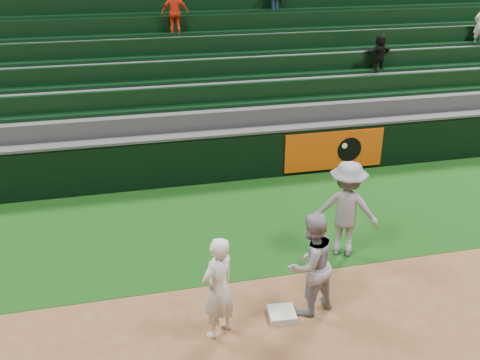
% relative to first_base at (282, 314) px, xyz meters
% --- Properties ---
extents(ground, '(70.00, 70.00, 0.00)m').
position_rel_first_base_xyz_m(ground, '(-0.02, 0.17, -0.05)').
color(ground, brown).
rests_on(ground, ground).
extents(foul_grass, '(36.00, 4.20, 0.01)m').
position_rel_first_base_xyz_m(foul_grass, '(-0.02, 3.17, -0.04)').
color(foul_grass, '#0E360D').
rests_on(foul_grass, ground).
extents(first_base, '(0.46, 0.46, 0.09)m').
position_rel_first_base_xyz_m(first_base, '(0.00, 0.00, 0.00)').
color(first_base, silver).
rests_on(first_base, ground).
extents(first_baseman, '(0.72, 0.67, 1.66)m').
position_rel_first_base_xyz_m(first_baseman, '(-1.05, -0.16, 0.78)').
color(first_baseman, white).
rests_on(first_baseman, ground).
extents(baserunner, '(1.02, 0.91, 1.74)m').
position_rel_first_base_xyz_m(baserunner, '(0.46, 0.07, 0.82)').
color(baserunner, '#9899A1').
rests_on(baserunner, ground).
extents(base_coach, '(1.38, 1.16, 1.86)m').
position_rel_first_base_xyz_m(base_coach, '(1.69, 1.55, 0.89)').
color(base_coach, gray).
rests_on(base_coach, foul_grass).
extents(field_wall, '(36.00, 0.45, 1.25)m').
position_rel_first_base_xyz_m(field_wall, '(0.01, 5.36, 0.59)').
color(field_wall, black).
rests_on(field_wall, ground).
extents(stadium_seating, '(36.00, 5.95, 4.85)m').
position_rel_first_base_xyz_m(stadium_seating, '(-0.02, 9.14, 1.65)').
color(stadium_seating, '#38383A').
rests_on(stadium_seating, ground).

